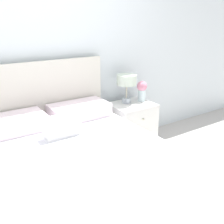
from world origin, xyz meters
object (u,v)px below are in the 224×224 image
(bed, at_px, (86,183))
(nightstand, at_px, (131,126))
(table_lamp, at_px, (127,82))
(flower_vase, at_px, (142,90))

(bed, relative_size, nightstand, 3.84)
(table_lamp, bearing_deg, flower_vase, -11.50)
(bed, height_order, flower_vase, bed)
(bed, distance_m, flower_vase, 1.53)
(flower_vase, bearing_deg, nightstand, -170.82)
(nightstand, distance_m, table_lamp, 0.55)
(nightstand, distance_m, flower_vase, 0.46)
(bed, relative_size, flower_vase, 8.63)
(bed, height_order, table_lamp, bed)
(bed, bearing_deg, flower_vase, 33.33)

